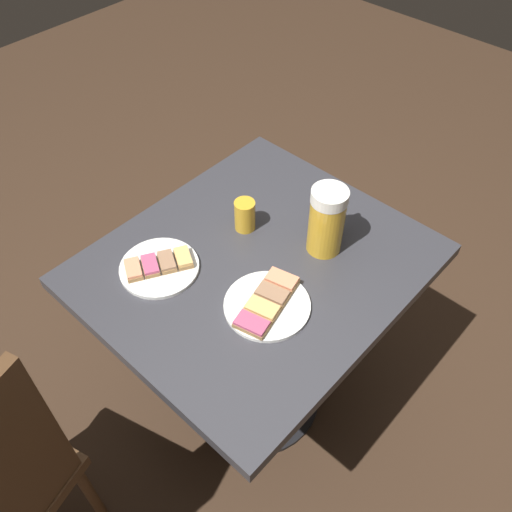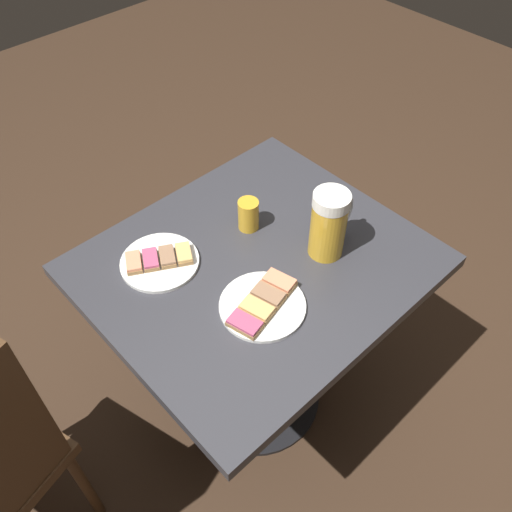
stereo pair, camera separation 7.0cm
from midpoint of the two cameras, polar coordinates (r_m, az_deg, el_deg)
The scene contains 6 objects.
ground_plane at distance 1.97m, azimuth 1.05°, elevation -14.40°, with size 6.00×6.00×0.00m, color #382619.
cafe_table at distance 1.50m, azimuth 1.34°, elevation -4.32°, with size 0.72×0.82×0.70m.
plate_near at distance 1.40m, azimuth -8.67°, elevation -0.54°, with size 0.20×0.20×0.03m.
plate_far at distance 1.29m, azimuth 2.25°, elevation -5.14°, with size 0.21×0.21×0.03m.
beer_mug at distance 1.37m, azimuth 9.18°, elevation 3.35°, with size 0.09×0.16×0.19m.
beer_glass_small at distance 1.45m, azimuth 0.59°, elevation 4.32°, with size 0.06×0.06×0.09m, color gold.
Camera 2 is at (0.68, -0.64, 1.74)m, focal length 38.13 mm.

